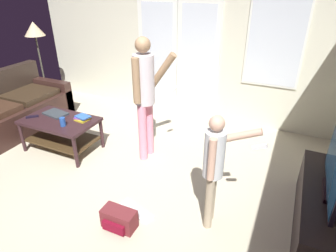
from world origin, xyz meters
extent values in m
cube|color=beige|center=(0.00, 0.00, -0.01)|extent=(5.64, 4.98, 0.02)
cube|color=beige|center=(0.00, 2.46, 1.27)|extent=(5.64, 0.06, 2.55)
cube|color=white|center=(-0.37, 2.42, 1.00)|extent=(0.75, 0.02, 2.06)
cube|color=silver|center=(-0.37, 2.41, 1.05)|extent=(0.59, 0.01, 1.76)
cube|color=white|center=(0.39, 2.42, 1.00)|extent=(0.75, 0.02, 2.06)
cube|color=silver|center=(0.39, 2.41, 1.05)|extent=(0.59, 0.01, 1.76)
cube|color=white|center=(1.60, 2.42, 1.44)|extent=(0.85, 0.02, 1.39)
cube|color=silver|center=(1.60, 2.41, 1.44)|extent=(0.79, 0.01, 1.33)
cube|color=#331E1A|center=(-2.17, 0.59, 0.23)|extent=(0.92, 1.90, 0.45)
cube|color=#331E1A|center=(-2.17, 1.47, 0.31)|extent=(0.92, 0.16, 0.61)
cube|color=#352719|center=(-2.13, 0.99, 0.50)|extent=(0.68, 0.73, 0.09)
cube|color=#2F1B1F|center=(-0.98, 0.46, 0.47)|extent=(1.06, 0.64, 0.04)
cube|color=#3F2D18|center=(-0.98, 0.46, 0.17)|extent=(0.98, 0.56, 0.02)
cylinder|color=#2F1B1F|center=(-1.47, 0.18, 0.22)|extent=(0.05, 0.05, 0.45)
cylinder|color=#2F1B1F|center=(-0.48, 0.18, 0.22)|extent=(0.05, 0.05, 0.45)
cylinder|color=#2F1B1F|center=(-1.47, 0.75, 0.22)|extent=(0.05, 0.05, 0.45)
cylinder|color=#2F1B1F|center=(-0.48, 0.75, 0.22)|extent=(0.05, 0.05, 0.45)
cube|color=black|center=(2.46, 0.31, 0.25)|extent=(0.43, 1.48, 0.50)
cube|color=black|center=(2.46, 0.31, 0.52)|extent=(0.08, 0.36, 0.04)
cube|color=navy|center=(2.44, 0.31, 0.89)|extent=(0.00, 0.97, 0.66)
cylinder|color=pink|center=(0.23, 0.74, 0.41)|extent=(0.11, 0.11, 0.82)
cylinder|color=pink|center=(0.24, 0.92, 0.41)|extent=(0.11, 0.11, 0.82)
cylinder|color=silver|center=(0.23, 0.83, 1.14)|extent=(0.27, 0.27, 0.64)
sphere|color=#9D7A58|center=(0.23, 0.83, 1.58)|extent=(0.20, 0.20, 0.20)
cylinder|color=#9D7A58|center=(0.22, 0.65, 1.17)|extent=(0.09, 0.09, 0.57)
cylinder|color=#9D7A58|center=(0.40, 1.00, 1.23)|extent=(0.41, 0.11, 0.52)
cube|color=white|center=(0.57, 0.99, 0.99)|extent=(0.11, 0.04, 0.13)
cylinder|color=tan|center=(1.44, -0.09, 0.30)|extent=(0.08, 0.08, 0.60)
cylinder|color=tan|center=(1.42, 0.04, 0.30)|extent=(0.08, 0.08, 0.60)
cylinder|color=silver|center=(1.43, -0.02, 0.84)|extent=(0.20, 0.20, 0.47)
sphere|color=#DDAC90|center=(1.43, -0.02, 1.16)|extent=(0.14, 0.14, 0.14)
cylinder|color=#DDAC90|center=(1.45, -0.16, 0.87)|extent=(0.07, 0.07, 0.42)
cylinder|color=#DDAC90|center=(1.61, 0.13, 1.00)|extent=(0.42, 0.12, 0.22)
cube|color=white|center=(1.80, 0.15, 0.92)|extent=(0.14, 0.06, 0.08)
cylinder|color=#282B24|center=(-2.53, 1.70, 0.01)|extent=(0.26, 0.26, 0.02)
cylinder|color=#484639|center=(-2.53, 1.70, 0.69)|extent=(0.03, 0.03, 1.38)
cone|color=#CEB58C|center=(-2.53, 1.70, 1.46)|extent=(0.36, 0.36, 0.25)
cube|color=maroon|center=(0.62, -0.47, 0.11)|extent=(0.35, 0.17, 0.21)
cube|color=maroon|center=(0.62, -0.58, 0.08)|extent=(0.25, 0.04, 0.11)
cube|color=white|center=(0.66, -0.21, 0.01)|extent=(0.46, 0.26, 0.02)
cube|color=silver|center=(0.66, -0.21, 0.02)|extent=(0.41, 0.22, 0.00)
cube|color=#333A40|center=(-1.15, 0.57, 0.50)|extent=(0.38, 0.27, 0.03)
cylinder|color=#224B9B|center=(-0.78, 0.33, 0.55)|extent=(0.07, 0.07, 0.12)
cube|color=black|center=(-1.38, 0.36, 0.50)|extent=(0.16, 0.16, 0.02)
cube|color=gold|center=(-0.66, 0.58, 0.50)|extent=(0.19, 0.18, 0.03)
cube|color=#7B3E94|center=(-0.68, 0.60, 0.52)|extent=(0.20, 0.17, 0.02)
cube|color=#3264B7|center=(-0.66, 0.60, 0.54)|extent=(0.23, 0.19, 0.02)
camera|label=1|loc=(1.98, -2.24, 2.30)|focal=30.80mm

